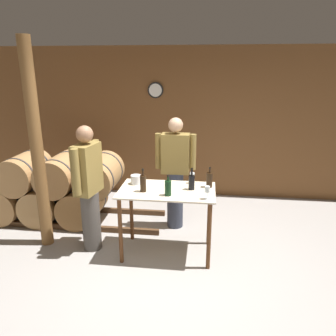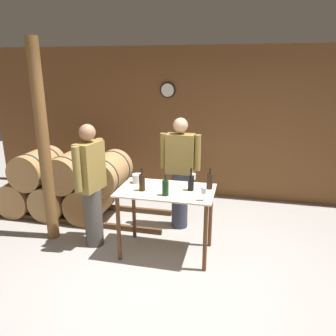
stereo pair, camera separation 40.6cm
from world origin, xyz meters
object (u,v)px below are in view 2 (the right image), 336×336
wooden_post (44,145)px  wine_bottle_far_left (142,182)px  wine_glass_near_center (204,191)px  ice_bucket (137,178)px  person_host (180,171)px  wine_bottle_right (210,181)px  wine_glass_near_left (193,177)px  person_visitor_with_scarf (91,184)px  wine_bottle_center (191,183)px  wine_bottle_left (165,188)px

wooden_post → wine_bottle_far_left: size_ratio=9.29×
wine_bottle_far_left → wine_glass_near_center: 0.79m
ice_bucket → wine_bottle_far_left: bearing=-60.4°
person_host → wine_bottle_right: bearing=-51.4°
wine_glass_near_left → person_visitor_with_scarf: size_ratio=0.09×
wine_bottle_center → person_host: 0.78m
wine_bottle_left → wine_glass_near_left: (0.26, 0.46, 0.00)m
wine_bottle_left → ice_bucket: bearing=143.1°
wine_bottle_right → person_host: size_ratio=0.16×
wine_bottle_center → wine_bottle_right: (0.22, 0.11, 0.00)m
wine_glass_near_center → person_host: (-0.47, 1.02, -0.12)m
wooden_post → person_host: 1.91m
ice_bucket → person_visitor_with_scarf: person_visitor_with_scarf is taller
wooden_post → wine_bottle_left: 1.76m
person_visitor_with_scarf → ice_bucket: bearing=16.2°
ice_bucket → person_visitor_with_scarf: size_ratio=0.08×
wine_glass_near_left → ice_bucket: (-0.72, -0.12, -0.04)m
wine_bottle_far_left → wine_bottle_center: 0.60m
person_host → person_visitor_with_scarf: bearing=-143.0°
wine_glass_near_center → person_visitor_with_scarf: bearing=171.0°
wine_bottle_right → person_visitor_with_scarf: 1.54m
wine_bottle_left → person_visitor_with_scarf: bearing=170.3°
wine_glass_near_center → person_host: person_host is taller
wine_bottle_center → person_host: person_host is taller
wine_glass_near_left → person_visitor_with_scarf: person_visitor_with_scarf is taller
wine_glass_near_left → wine_bottle_far_left: bearing=-147.0°
wine_glass_near_left → person_host: person_host is taller
wine_bottle_far_left → wine_bottle_left: (0.31, -0.09, -0.01)m
wine_bottle_center → wine_glass_near_left: bearing=91.0°
wine_bottle_center → ice_bucket: (-0.73, 0.12, -0.04)m
wine_bottle_left → wine_glass_near_left: size_ratio=1.80×
wine_bottle_left → wine_bottle_right: size_ratio=0.96×
person_host → wine_bottle_far_left: bearing=-109.4°
wine_bottle_right → ice_bucket: size_ratio=1.99×
wine_glass_near_left → person_visitor_with_scarf: (-1.30, -0.28, -0.10)m
wine_bottle_far_left → wine_glass_near_left: wine_bottle_far_left is taller
wooden_post → wine_bottle_far_left: (1.40, -0.14, -0.36)m
wooden_post → wine_bottle_far_left: 1.45m
wine_bottle_left → person_visitor_with_scarf: (-1.04, 0.18, -0.10)m
wine_bottle_center → wine_bottle_right: size_ratio=1.05×
wine_bottle_center → ice_bucket: bearing=170.9°
wine_bottle_left → wine_bottle_right: 0.59m
wine_bottle_far_left → ice_bucket: bearing=119.6°
wine_bottle_center → wine_glass_near_center: (0.19, -0.29, 0.01)m
person_host → wine_bottle_left: bearing=-89.4°
wine_bottle_far_left → person_host: 0.93m
wooden_post → person_visitor_with_scarf: wooden_post is taller
wooden_post → wine_glass_near_left: size_ratio=18.99×
wine_glass_near_left → person_visitor_with_scarf: bearing=-167.7°
wine_bottle_center → person_visitor_with_scarf: 1.31m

